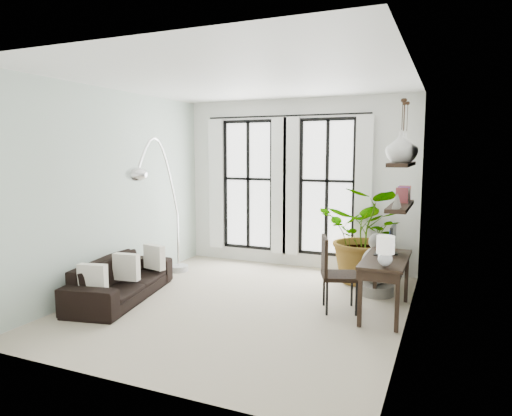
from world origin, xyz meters
The scene contains 16 objects.
floor centered at (0.00, 0.00, 0.00)m, with size 5.00×5.00×0.00m, color #B3A68E.
ceiling centered at (0.00, 0.00, 3.20)m, with size 5.00×5.00×0.00m, color white.
wall_left centered at (-2.25, 0.00, 1.60)m, with size 5.00×5.00×0.00m, color #B5CABC.
wall_right centered at (2.25, 0.00, 1.60)m, with size 5.00×5.00×0.00m, color white.
wall_back centered at (0.00, 2.50, 1.60)m, with size 4.50×4.50×0.00m, color white.
windows centered at (-0.20, 2.43, 1.56)m, with size 3.26×0.13×2.65m.
wall_shelves centered at (2.11, 0.46, 1.73)m, with size 0.25×1.30×0.60m.
sofa centered at (-1.80, -0.45, 0.30)m, with size 2.07×0.81×0.60m, color black.
throw_pillows centered at (-1.70, -0.45, 0.50)m, with size 0.40×1.52×0.40m.
plant centered at (1.45, 1.86, 0.82)m, with size 1.48×1.28×1.64m, color #2D7228.
desk centered at (1.95, 0.38, 0.73)m, with size 0.56×1.33×1.18m.
desk_chair centered at (1.26, 0.29, 0.60)m, with size 0.64×0.64×1.05m.
arc_lamp centered at (-1.70, 0.43, 1.90)m, with size 0.75×2.01×2.44m.
buddha centered at (1.71, 1.27, 0.41)m, with size 0.54×0.54×0.97m.
vase_a centered at (2.11, 0.17, 2.27)m, with size 0.37×0.37×0.38m, color white.
vase_b centered at (2.11, 0.57, 2.27)m, with size 0.37×0.37×0.38m, color white.
Camera 1 is at (2.70, -5.80, 2.21)m, focal length 32.00 mm.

